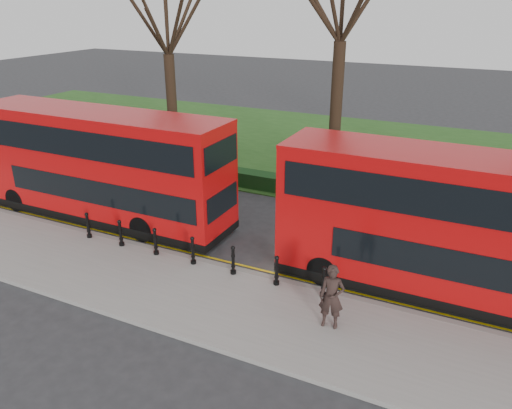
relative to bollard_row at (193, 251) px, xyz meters
The scene contains 12 objects.
ground 1.59m from the bollard_row, 111.18° to the left, with size 120.00×120.00×0.00m, color #28282B.
pavement 1.82m from the bollard_row, 107.59° to the right, with size 60.00×4.00×0.15m, color gray.
kerb 0.85m from the bollard_row, 146.21° to the left, with size 60.00×0.25×0.16m, color slate.
grass_verge 16.37m from the bollard_row, 91.83° to the left, with size 60.00×18.00×0.06m, color #214A18.
hedge 8.17m from the bollard_row, 93.67° to the left, with size 60.00×0.90×0.80m, color black.
yellow_line_outer 1.05m from the bollard_row, 128.82° to the left, with size 60.00×0.10×0.01m, color yellow.
yellow_line_inner 1.19m from the bollard_row, 121.61° to the left, with size 60.00×0.10×0.01m, color yellow.
tree_left 15.88m from the bollard_row, 126.90° to the left, with size 6.84×6.84×10.69m.
bollard_row is the anchor object (origin of this frame).
bus_lead 6.35m from the bollard_row, 160.13° to the left, with size 11.62×2.67×4.62m.
bus_rear 8.96m from the bollard_row, 13.68° to the left, with size 11.59×2.66×4.61m.
pedestrian 5.67m from the bollard_row, 14.14° to the right, with size 0.70×0.46×1.93m, color black.
Camera 1 is at (9.24, -14.35, 8.87)m, focal length 35.00 mm.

